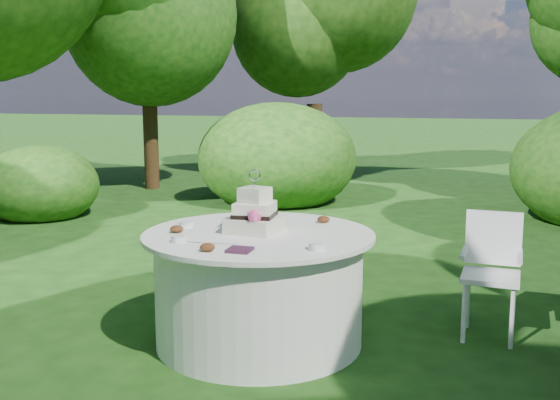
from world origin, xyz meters
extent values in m
plane|color=#17380F|center=(0.00, 0.00, 0.00)|extent=(80.00, 80.00, 0.00)
cube|color=#411B36|center=(0.06, -0.52, 0.78)|extent=(0.14, 0.14, 0.02)
ellipsoid|color=white|center=(-0.22, -0.36, 0.78)|extent=(0.48, 0.07, 0.01)
cylinder|color=white|center=(0.00, 0.00, 0.37)|extent=(1.40, 1.40, 0.74)
cylinder|color=white|center=(0.00, 0.00, 0.76)|extent=(1.56, 1.56, 0.03)
cube|color=silver|center=(-0.03, 0.02, 0.82)|extent=(0.37, 0.37, 0.11)
cube|color=white|center=(-0.03, 0.02, 0.92)|extent=(0.27, 0.27, 0.11)
cube|color=silver|center=(-0.03, 0.02, 1.02)|extent=(0.21, 0.21, 0.11)
cube|color=black|center=(-0.03, 0.02, 0.89)|extent=(0.28, 0.28, 0.03)
sphere|color=#EA4592|center=(0.01, -0.13, 0.91)|extent=(0.09, 0.09, 0.09)
cylinder|color=silver|center=(-0.03, 0.02, 1.09)|extent=(0.01, 0.01, 0.05)
torus|color=white|center=(-0.03, 0.02, 1.16)|extent=(0.08, 0.02, 0.08)
cube|color=white|center=(1.51, 0.54, 0.44)|extent=(0.41, 0.41, 0.04)
cube|color=white|center=(1.52, 0.71, 0.68)|extent=(0.39, 0.06, 0.38)
cylinder|color=white|center=(1.35, 0.39, 0.21)|extent=(0.03, 0.03, 0.42)
cylinder|color=silver|center=(1.66, 0.37, 0.21)|extent=(0.03, 0.03, 0.42)
cylinder|color=white|center=(1.37, 0.70, 0.21)|extent=(0.03, 0.03, 0.42)
cylinder|color=white|center=(1.68, 0.68, 0.21)|extent=(0.03, 0.03, 0.42)
cube|color=silver|center=(1.33, 0.55, 0.60)|extent=(0.05, 0.35, 0.03)
cube|color=silver|center=(1.69, 0.52, 0.60)|extent=(0.05, 0.35, 0.03)
cylinder|color=white|center=(-0.39, -0.40, 0.79)|extent=(0.10, 0.10, 0.04)
cylinder|color=white|center=(-0.54, 0.03, 0.79)|extent=(0.10, 0.10, 0.04)
cylinder|color=white|center=(0.49, -0.36, 0.79)|extent=(0.10, 0.10, 0.04)
ellipsoid|color=#562D16|center=(0.34, 0.46, 0.79)|extent=(0.09, 0.09, 0.05)
ellipsoid|color=#562D16|center=(-0.53, -0.15, 0.79)|extent=(0.09, 0.09, 0.05)
ellipsoid|color=#562D16|center=(-0.13, -0.58, 0.79)|extent=(0.09, 0.09, 0.05)
camera|label=1|loc=(1.37, -4.07, 1.70)|focal=42.00mm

